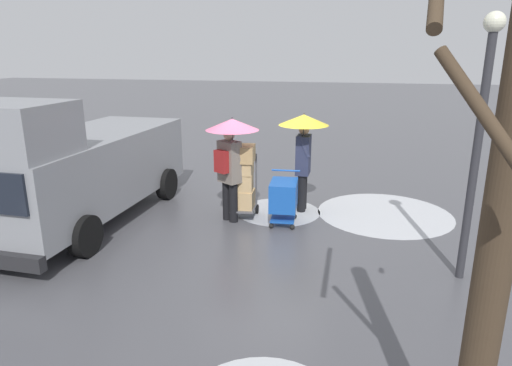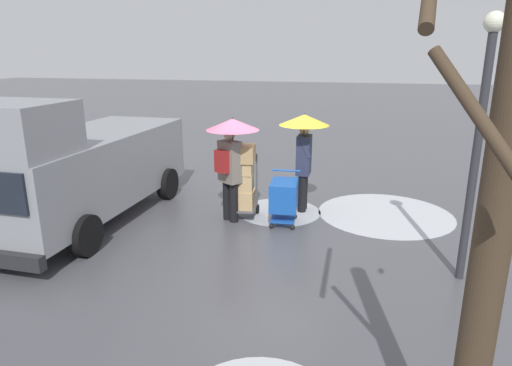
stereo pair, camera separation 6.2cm
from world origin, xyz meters
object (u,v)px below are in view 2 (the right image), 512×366
at_px(pedestrian_black_side, 231,146).
at_px(cargo_van_parked_right, 79,166).
at_px(bare_tree_near, 489,249).
at_px(pedestrian_pink_side, 304,139).
at_px(shopping_cart_vendor, 284,197).
at_px(hand_dolly_boxes, 244,178).
at_px(street_lamp, 480,124).

bearing_deg(pedestrian_black_side, cargo_van_parked_right, 15.07).
bearing_deg(bare_tree_near, pedestrian_pink_side, -71.83).
relative_size(cargo_van_parked_right, shopping_cart_vendor, 5.26).
height_order(shopping_cart_vendor, hand_dolly_boxes, hand_dolly_boxes).
xyz_separation_m(hand_dolly_boxes, pedestrian_pink_side, (-1.12, -0.71, 0.71)).
distance_m(cargo_van_parked_right, hand_dolly_boxes, 3.28).
bearing_deg(hand_dolly_boxes, cargo_van_parked_right, 18.41).
bearing_deg(pedestrian_black_side, hand_dolly_boxes, -127.38).
bearing_deg(pedestrian_black_side, pedestrian_pink_side, -143.71).
height_order(pedestrian_black_side, bare_tree_near, bare_tree_near).
relative_size(shopping_cart_vendor, pedestrian_black_side, 0.47).
relative_size(cargo_van_parked_right, hand_dolly_boxes, 3.47).
distance_m(pedestrian_pink_side, street_lamp, 3.79).
xyz_separation_m(pedestrian_pink_side, street_lamp, (-2.79, 2.44, 0.79)).
relative_size(hand_dolly_boxes, bare_tree_near, 0.36).
distance_m(pedestrian_pink_side, bare_tree_near, 6.67).
bearing_deg(hand_dolly_boxes, bare_tree_near, 119.65).
bearing_deg(cargo_van_parked_right, shopping_cart_vendor, -167.19).
bearing_deg(pedestrian_pink_side, bare_tree_near, 108.17).
bearing_deg(pedestrian_black_side, shopping_cart_vendor, -173.65).
relative_size(cargo_van_parked_right, pedestrian_black_side, 2.50).
xyz_separation_m(hand_dolly_boxes, street_lamp, (-3.91, 1.73, 1.50)).
xyz_separation_m(cargo_van_parked_right, street_lamp, (-7.01, 0.70, 1.19)).
relative_size(pedestrian_pink_side, street_lamp, 0.56).
bearing_deg(pedestrian_pink_side, hand_dolly_boxes, 32.50).
distance_m(cargo_van_parked_right, pedestrian_pink_side, 4.58).
xyz_separation_m(pedestrian_black_side, bare_tree_near, (-3.38, 5.36, 0.55)).
bearing_deg(cargo_van_parked_right, street_lamp, 174.29).
distance_m(hand_dolly_boxes, pedestrian_pink_side, 1.50).
bearing_deg(street_lamp, hand_dolly_boxes, -23.89).
height_order(shopping_cart_vendor, pedestrian_black_side, pedestrian_black_side).
bearing_deg(hand_dolly_boxes, street_lamp, 156.11).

